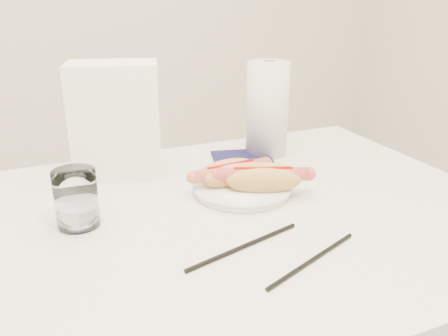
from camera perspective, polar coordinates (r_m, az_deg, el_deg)
name	(u,v)px	position (r m, az deg, el deg)	size (l,w,h in m)	color
table	(199,246)	(0.91, -3.02, -9.35)	(1.20, 0.80, 0.75)	silver
plate	(242,189)	(0.98, 2.23, -2.57)	(0.20, 0.20, 0.02)	white
hotdog_left	(231,173)	(0.97, 0.81, -0.63)	(0.17, 0.08, 0.05)	tan
hotdog_right	(263,178)	(0.95, 4.71, -1.23)	(0.18, 0.12, 0.05)	tan
water_glass	(76,198)	(0.87, -17.42, -3.53)	(0.08, 0.08, 0.10)	silver
chopstick_near	(244,246)	(0.78, 2.42, -9.42)	(0.01, 0.01, 0.23)	black
chopstick_far	(313,260)	(0.76, 10.65, -10.85)	(0.01, 0.01, 0.22)	black
napkin_box	(116,121)	(1.06, -12.93, 5.60)	(0.19, 0.10, 0.25)	white
navy_napkin	(243,160)	(1.15, 2.31, 0.96)	(0.14, 0.14, 0.01)	#13133D
paper_towel_roll	(267,109)	(1.18, 5.26, 7.14)	(0.10, 0.10, 0.23)	silver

